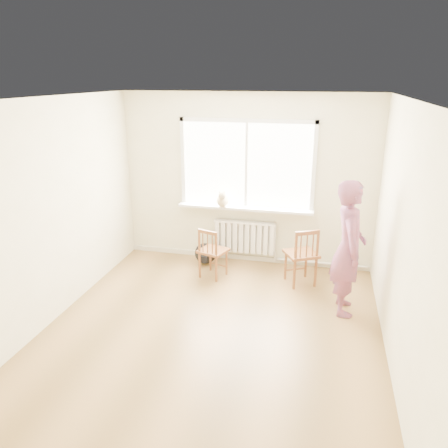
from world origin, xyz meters
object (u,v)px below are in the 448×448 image
Objects in this scene: backpack at (205,253)px; chair_left at (212,253)px; cat at (223,199)px; chair_right at (303,256)px; person at (348,248)px.

chair_left is at bearing -63.75° from backpack.
backpack is at bearing -164.80° from cat.
chair_right is (1.34, 0.06, 0.05)m from chair_left.
cat is (0.04, 0.58, 0.68)m from chair_left.
chair_left is 0.89m from cat.
chair_left is 1.35m from chair_right.
cat reaches higher than backpack.
cat is at bearing -49.43° from chair_right.
person reaches higher than chair_right.
chair_left is 0.57m from backpack.
backpack is (-2.16, 1.03, -0.70)m from person.
chair_left is at bearing -25.05° from chair_right.
backpack is at bearing -42.11° from chair_right.
person is at bearing -25.57° from backpack.
person is 2.49m from backpack.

